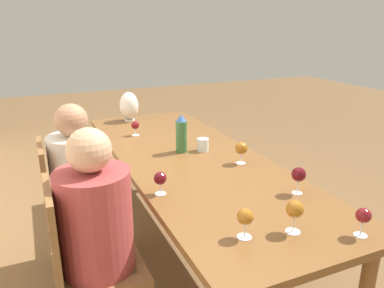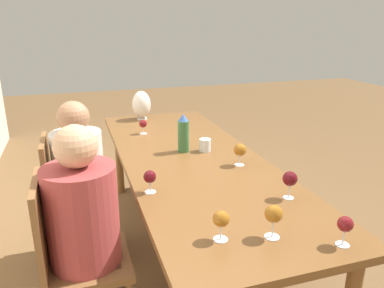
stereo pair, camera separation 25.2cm
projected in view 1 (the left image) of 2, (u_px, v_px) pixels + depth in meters
The scene contains 16 objects.
ground_plane at pixel (192, 252), 2.79m from camera, with size 14.00×14.00×0.00m, color brown.
dining_table at pixel (192, 167), 2.57m from camera, with size 2.60×0.93×0.75m.
water_bottle at pixel (181, 134), 2.63m from camera, with size 0.08×0.08×0.28m.
water_tumbler at pixel (203, 145), 2.68m from camera, with size 0.08×0.08×0.09m.
vase at pixel (129, 106), 3.45m from camera, with size 0.17×0.17×0.27m.
wine_glass_0 at pixel (135, 126), 3.02m from camera, with size 0.07×0.07×0.12m.
wine_glass_1 at pixel (299, 175), 2.00m from camera, with size 0.08×0.08×0.15m.
wine_glass_2 at pixel (160, 179), 1.99m from camera, with size 0.07×0.07×0.13m.
wine_glass_3 at pixel (241, 149), 2.42m from camera, with size 0.08×0.08×0.15m.
wine_glass_4 at pixel (295, 210), 1.63m from camera, with size 0.08×0.08×0.15m.
wine_glass_5 at pixel (363, 216), 1.60m from camera, with size 0.07×0.07×0.13m.
wine_glass_6 at pixel (245, 217), 1.59m from camera, with size 0.07×0.07×0.14m.
chair_near at pixel (84, 262), 1.87m from camera, with size 0.44×0.44×0.92m.
chair_far at pixel (68, 204), 2.47m from camera, with size 0.44×0.44×0.92m.
person_near at pixel (100, 234), 1.87m from camera, with size 0.36×0.36×1.18m.
person_far at pixel (80, 184), 2.46m from camera, with size 0.33×0.33×1.16m.
Camera 1 is at (-2.19, 0.96, 1.64)m, focal length 35.00 mm.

